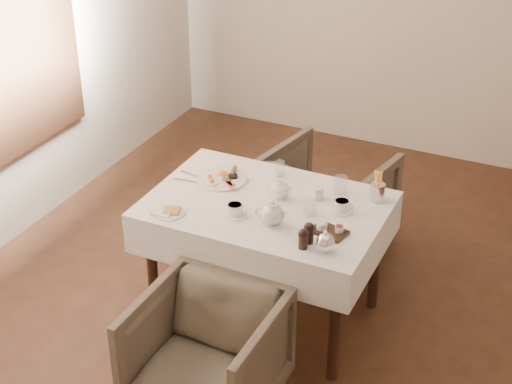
{
  "coord_description": "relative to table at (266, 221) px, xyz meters",
  "views": [
    {
      "loc": [
        1.15,
        -3.34,
        2.9
      ],
      "look_at": [
        -0.41,
        -0.01,
        0.82
      ],
      "focal_mm": 55.0,
      "sensor_mm": 36.0,
      "label": 1
    }
  ],
  "objects": [
    {
      "name": "silver_pot",
      "position": [
        0.46,
        -0.31,
        0.18
      ],
      "size": [
        0.13,
        0.11,
        0.12
      ],
      "primitive_type": null,
      "rotation": [
        0.0,
        0.0,
        0.17
      ],
      "color": "white",
      "rests_on": "table"
    },
    {
      "name": "teapot_centre",
      "position": [
        0.05,
        0.08,
        0.17
      ],
      "size": [
        0.18,
        0.16,
        0.12
      ],
      "primitive_type": null,
      "rotation": [
        0.0,
        0.0,
        0.43
      ],
      "color": "white",
      "rests_on": "table"
    },
    {
      "name": "creamer",
      "position": [
        0.24,
        0.16,
        0.15
      ],
      "size": [
        0.07,
        0.07,
        0.07
      ],
      "primitive_type": "cylinder",
      "rotation": [
        0.0,
        0.0,
        -0.16
      ],
      "color": "white",
      "rests_on": "table"
    },
    {
      "name": "teapot_front",
      "position": [
        0.12,
        -0.18,
        0.19
      ],
      "size": [
        0.2,
        0.17,
        0.14
      ],
      "primitive_type": null,
      "rotation": [
        0.0,
        0.0,
        0.23
      ],
      "color": "white",
      "rests_on": "table"
    },
    {
      "name": "glass_left",
      "position": [
        -0.06,
        0.32,
        0.16
      ],
      "size": [
        0.08,
        0.08,
        0.09
      ],
      "primitive_type": "cylinder",
      "rotation": [
        0.0,
        0.0,
        -0.3
      ],
      "color": "silver",
      "rests_on": "table"
    },
    {
      "name": "side_plate",
      "position": [
        -0.43,
        -0.32,
        0.12
      ],
      "size": [
        0.17,
        0.17,
        0.02
      ],
      "rotation": [
        0.0,
        0.0,
        0.12
      ],
      "color": "white",
      "rests_on": "table"
    },
    {
      "name": "teacup_far",
      "position": [
        0.4,
        0.1,
        0.15
      ],
      "size": [
        0.13,
        0.13,
        0.06
      ],
      "rotation": [
        0.0,
        0.0,
        -0.02
      ],
      "color": "white",
      "rests_on": "table"
    },
    {
      "name": "glass_mid",
      "position": [
        0.26,
        -0.01,
        0.17
      ],
      "size": [
        0.09,
        0.09,
        0.1
      ],
      "primitive_type": "cylinder",
      "rotation": [
        0.0,
        0.0,
        0.38
      ],
      "color": "silver",
      "rests_on": "table"
    },
    {
      "name": "pepper_mill_right",
      "position": [
        0.35,
        -0.32,
        0.17
      ],
      "size": [
        0.07,
        0.07,
        0.11
      ],
      "primitive_type": null,
      "rotation": [
        0.0,
        0.0,
        0.26
      ],
      "color": "black",
      "rests_on": "table"
    },
    {
      "name": "pepper_mill_left",
      "position": [
        0.35,
        -0.26,
        0.17
      ],
      "size": [
        0.06,
        0.06,
        0.12
      ],
      "primitive_type": null,
      "rotation": [
        0.0,
        0.0,
        -0.09
      ],
      "color": "black",
      "rests_on": "table"
    },
    {
      "name": "armchair_far",
      "position": [
        0.05,
        0.8,
        -0.29
      ],
      "size": [
        0.86,
        0.88,
        0.69
      ],
      "primitive_type": "imported",
      "rotation": [
        0.0,
        0.0,
        2.95
      ],
      "color": "brown",
      "rests_on": "ground"
    },
    {
      "name": "armchair_near",
      "position": [
        0.04,
        -0.78,
        -0.33
      ],
      "size": [
        0.67,
        0.69,
        0.62
      ],
      "primitive_type": "imported",
      "rotation": [
        0.0,
        0.0,
        -0.01
      ],
      "color": "brown",
      "rests_on": "ground"
    },
    {
      "name": "table",
      "position": [
        0.0,
        0.0,
        0.0
      ],
      "size": [
        1.28,
        0.88,
        0.75
      ],
      "color": "black",
      "rests_on": "ground"
    },
    {
      "name": "condiment_board",
      "position": [
        0.41,
        -0.14,
        0.13
      ],
      "size": [
        0.2,
        0.16,
        0.05
      ],
      "rotation": [
        0.0,
        0.0,
        -0.22
      ],
      "color": "black",
      "rests_on": "table"
    },
    {
      "name": "glass_right",
      "position": [
        0.33,
        0.27,
        0.17
      ],
      "size": [
        0.1,
        0.1,
        0.1
      ],
      "primitive_type": "cylinder",
      "rotation": [
        0.0,
        0.0,
        0.43
      ],
      "color": "silver",
      "rests_on": "table"
    },
    {
      "name": "cutlery_knife",
      "position": [
        -0.5,
        0.03,
        0.12
      ],
      "size": [
        0.18,
        0.04,
        0.0
      ],
      "primitive_type": "cube",
      "rotation": [
        0.0,
        0.0,
        1.69
      ],
      "color": "silver",
      "rests_on": "table"
    },
    {
      "name": "breakfast_plate",
      "position": [
        -0.34,
        0.13,
        0.13
      ],
      "size": [
        0.29,
        0.29,
        0.04
      ],
      "rotation": [
        0.0,
        0.0,
        -0.17
      ],
      "color": "white",
      "rests_on": "table"
    },
    {
      "name": "cutlery_fork",
      "position": [
        -0.5,
        0.1,
        0.12
      ],
      "size": [
        0.21,
        0.06,
        0.0
      ],
      "primitive_type": "cube",
      "rotation": [
        0.0,
        0.0,
        1.38
      ],
      "color": "silver",
      "rests_on": "table"
    },
    {
      "name": "fries_cup",
      "position": [
        0.53,
        0.29,
        0.19
      ],
      "size": [
        0.08,
        0.08,
        0.17
      ],
      "rotation": [
        0.0,
        0.0,
        0.06
      ],
      "color": "silver",
      "rests_on": "table"
    },
    {
      "name": "teacup_near",
      "position": [
        -0.1,
        -0.18,
        0.15
      ],
      "size": [
        0.13,
        0.13,
        0.06
      ],
      "rotation": [
        0.0,
        0.0,
        0.34
      ],
      "color": "white",
      "rests_on": "table"
    }
  ]
}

